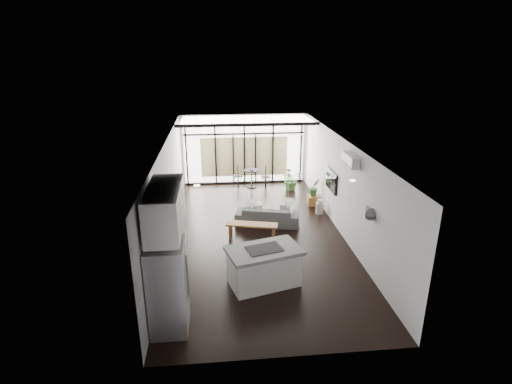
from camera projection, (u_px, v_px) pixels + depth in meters
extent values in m
cube|color=black|center=(257.00, 235.00, 11.83)|extent=(5.00, 10.00, 0.00)
cube|color=white|center=(257.00, 142.00, 10.88)|extent=(5.00, 10.00, 0.00)
cube|color=silver|center=(168.00, 194.00, 11.11)|extent=(0.02, 10.00, 2.80)
cube|color=silver|center=(343.00, 188.00, 11.59)|extent=(0.02, 10.00, 2.80)
cube|color=silver|center=(244.00, 149.00, 16.03)|extent=(5.00, 0.02, 2.80)
cube|color=silver|center=(288.00, 290.00, 6.67)|extent=(5.00, 0.02, 2.80)
cube|color=black|center=(244.00, 150.00, 15.92)|extent=(5.00, 0.20, 2.80)
cube|color=white|center=(246.00, 119.00, 14.63)|extent=(4.70, 1.90, 0.06)
cube|color=beige|center=(244.00, 157.00, 16.09)|extent=(3.50, 0.02, 1.60)
cube|color=white|center=(264.00, 267.00, 9.23)|extent=(1.87, 1.40, 0.91)
cube|color=black|center=(264.00, 249.00, 9.08)|extent=(0.91, 0.73, 0.01)
cube|color=#A4A5A9|center=(168.00, 287.00, 7.62)|extent=(0.71, 0.88, 1.82)
cube|color=white|center=(171.00, 259.00, 8.31)|extent=(0.56, 0.59, 2.17)
cube|color=white|center=(165.00, 209.00, 7.55)|extent=(0.62, 1.75, 0.86)
cone|color=white|center=(251.00, 205.00, 8.62)|extent=(0.26, 0.26, 0.18)
cone|color=white|center=(288.00, 204.00, 8.70)|extent=(0.26, 0.26, 0.18)
imported|color=#444547|center=(267.00, 213.00, 12.45)|extent=(2.05, 1.04, 0.77)
cube|color=brown|center=(252.00, 231.00, 11.52)|extent=(1.53, 0.71, 0.48)
cylinder|color=beige|center=(254.00, 209.00, 13.20)|extent=(0.62, 0.62, 0.40)
cube|color=brown|center=(314.00, 200.00, 14.07)|extent=(0.47, 0.47, 0.33)
imported|color=#386930|center=(291.00, 182.00, 15.54)|extent=(1.00, 1.05, 0.64)
imported|color=#386930|center=(314.00, 192.00, 13.97)|extent=(0.53, 0.72, 0.28)
cylinder|color=beige|center=(320.00, 207.00, 13.29)|extent=(0.28, 0.28, 0.49)
cube|color=black|center=(252.00, 179.00, 15.81)|extent=(1.46, 0.85, 0.66)
cube|color=black|center=(331.00, 180.00, 12.56)|extent=(0.05, 1.10, 0.65)
cube|color=white|center=(350.00, 160.00, 10.47)|extent=(0.22, 0.90, 0.30)
cube|color=black|center=(167.00, 195.00, 10.60)|extent=(0.04, 0.70, 0.90)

